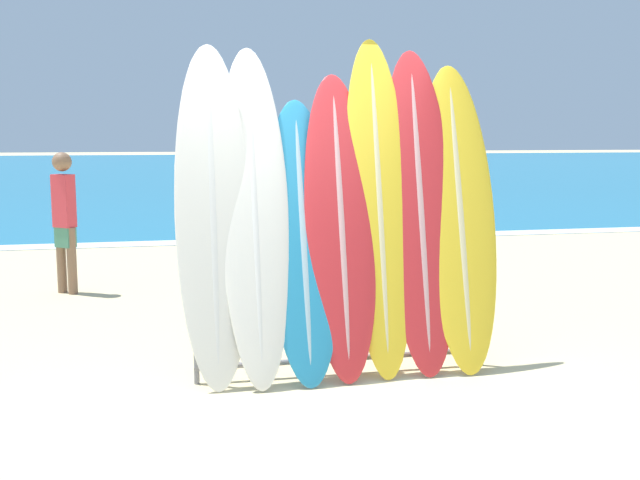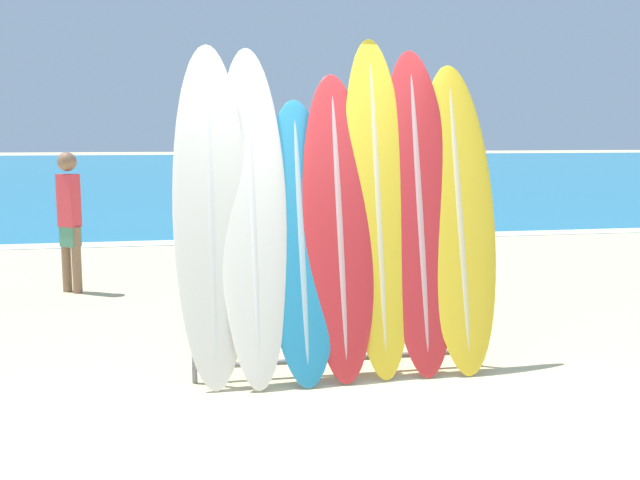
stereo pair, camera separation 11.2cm
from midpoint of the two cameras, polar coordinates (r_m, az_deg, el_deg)
ground_plane at (r=5.22m, az=-0.37°, el=-12.25°), size 160.00×160.00×0.00m
ocean_water at (r=42.06m, az=-10.77°, el=5.38°), size 120.00×60.00×0.01m
surfboard_rack at (r=5.66m, az=1.13°, el=-5.47°), size 2.23×0.04×0.90m
surfboard_slot_0 at (r=5.46m, az=-8.74°, el=1.93°), size 0.55×0.64×2.48m
surfboard_slot_1 at (r=5.49m, az=-5.60°, el=2.00°), size 0.51×0.81×2.47m
surfboard_slot_2 at (r=5.52m, az=-1.90°, el=0.03°), size 0.54×0.70×2.08m
surfboard_slot_3 at (r=5.57m, az=1.00°, el=1.12°), size 0.54×0.69×2.28m
surfboard_slot_4 at (r=5.67m, az=3.95°, el=2.60°), size 0.51×0.68×2.55m
surfboard_slot_5 at (r=5.77m, az=7.07°, el=2.25°), size 0.56×0.67×2.47m
surfboard_slot_6 at (r=5.88m, az=10.04°, el=1.76°), size 0.58×0.69×2.36m
person_near_water at (r=12.29m, az=4.83°, el=4.09°), size 0.30×0.24×1.79m
person_mid_beach at (r=9.01m, az=-19.23°, el=1.66°), size 0.28×0.27×1.62m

